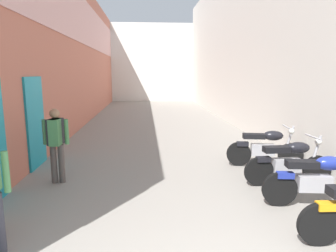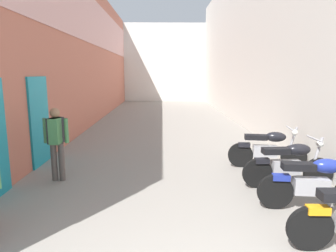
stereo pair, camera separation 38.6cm
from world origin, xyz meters
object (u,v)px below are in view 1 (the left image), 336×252
pedestrian_further_down (56,140)px  motorcycle_third (289,161)px  pedestrian_mid_alley (56,140)px  motorcycle_fourth (265,147)px  motorcycle_second (318,179)px

pedestrian_further_down → motorcycle_third: bearing=-5.7°
pedestrian_further_down → pedestrian_mid_alley: bearing=118.2°
motorcycle_fourth → motorcycle_second: bearing=-90.0°
motorcycle_second → pedestrian_mid_alley: 5.05m
pedestrian_further_down → motorcycle_second: bearing=-17.6°
motorcycle_fourth → pedestrian_further_down: 4.85m
motorcycle_second → pedestrian_further_down: bearing=162.4°
motorcycle_fourth → pedestrian_further_down: (-4.77, -0.76, 0.42)m
motorcycle_second → motorcycle_fourth: size_ratio=1.00×
motorcycle_third → motorcycle_fourth: (-0.00, 1.24, 0.00)m
motorcycle_second → motorcycle_third: (0.00, 1.04, 0.00)m
motorcycle_fourth → pedestrian_mid_alley: size_ratio=1.17×
motorcycle_second → pedestrian_mid_alley: (-4.79, 1.55, 0.42)m
motorcycle_third → pedestrian_mid_alley: (-4.79, 0.51, 0.42)m
motorcycle_second → pedestrian_further_down: (-4.77, 1.52, 0.42)m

